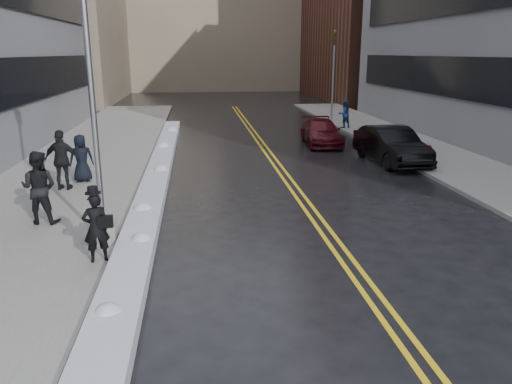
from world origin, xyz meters
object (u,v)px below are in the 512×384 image
object	(u,v)px
car_black	(391,145)
lamppost	(96,147)
pedestrian_b	(39,187)
pedestrian_east	(344,114)
pedestrian_fedora	(96,228)
pedestrian_c	(81,158)
fire_hydrant	(428,152)
car_maroon	(322,132)
pedestrian_d	(62,160)
traffic_signal	(333,72)

from	to	relation	value
car_black	lamppost	bearing A→B (deg)	-146.00
pedestrian_b	pedestrian_east	xyz separation A→B (m)	(13.44, 16.52, -0.16)
pedestrian_fedora	pedestrian_c	xyz separation A→B (m)	(-1.87, 7.48, 0.07)
fire_hydrant	car_maroon	distance (m)	6.37
pedestrian_c	pedestrian_d	world-z (taller)	pedestrian_d
pedestrian_fedora	car_maroon	bearing A→B (deg)	-139.75
car_black	pedestrian_c	bearing A→B (deg)	-173.72
pedestrian_east	pedestrian_b	bearing A→B (deg)	31.00
pedestrian_fedora	pedestrian_d	xyz separation A→B (m)	(-2.27, 6.42, 0.23)
pedestrian_d	pedestrian_east	distance (m)	18.88
pedestrian_east	car_maroon	xyz separation A→B (m)	(-2.60, -4.70, -0.36)
lamppost	car_black	world-z (taller)	lamppost
fire_hydrant	car_maroon	world-z (taller)	car_maroon
pedestrian_b	car_black	distance (m)	14.47
lamppost	traffic_signal	bearing A→B (deg)	61.79
traffic_signal	pedestrian_d	size ratio (longest dim) A/B	2.92
pedestrian_east	car_black	xyz separation A→B (m)	(-0.72, -9.63, -0.20)
lamppost	car_maroon	world-z (taller)	lamppost
pedestrian_b	car_maroon	xyz separation A→B (m)	(10.85, 11.82, -0.51)
lamppost	car_black	size ratio (longest dim) A/B	1.58
lamppost	pedestrian_east	bearing A→B (deg)	57.51
pedestrian_b	pedestrian_east	world-z (taller)	pedestrian_b
traffic_signal	pedestrian_east	size ratio (longest dim) A/B	3.53
pedestrian_b	pedestrian_east	size ratio (longest dim) A/B	1.18
car_maroon	pedestrian_c	bearing A→B (deg)	-142.02
pedestrian_fedora	car_black	xyz separation A→B (m)	(10.70, 9.78, -0.15)
pedestrian_east	car_maroon	distance (m)	5.38
lamppost	pedestrian_b	distance (m)	2.84
fire_hydrant	traffic_signal	world-z (taller)	traffic_signal
pedestrian_east	car_maroon	bearing A→B (deg)	41.22
pedestrian_c	lamppost	bearing A→B (deg)	92.20
pedestrian_b	car_maroon	world-z (taller)	pedestrian_b
traffic_signal	pedestrian_east	world-z (taller)	traffic_signal
fire_hydrant	car_maroon	bearing A→B (deg)	121.99
fire_hydrant	car_black	distance (m)	1.59
traffic_signal	car_black	bearing A→B (deg)	-94.23
pedestrian_east	car_maroon	world-z (taller)	pedestrian_east
car_black	fire_hydrant	bearing A→B (deg)	-21.43
pedestrian_c	car_black	world-z (taller)	pedestrian_c
pedestrian_b	pedestrian_d	xyz separation A→B (m)	(-0.25, 3.52, 0.02)
pedestrian_d	fire_hydrant	bearing A→B (deg)	-161.99
pedestrian_fedora	car_maroon	size ratio (longest dim) A/B	0.36
car_black	pedestrian_east	bearing A→B (deg)	81.60
car_maroon	lamppost	bearing A→B (deg)	-119.76
lamppost	traffic_signal	world-z (taller)	lamppost
lamppost	pedestrian_east	size ratio (longest dim) A/B	4.48
lamppost	fire_hydrant	distance (m)	14.81
traffic_signal	pedestrian_fedora	world-z (taller)	traffic_signal
lamppost	pedestrian_b	xyz separation A→B (m)	(-1.92, 1.58, -1.38)
fire_hydrant	pedestrian_b	world-z (taller)	pedestrian_b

